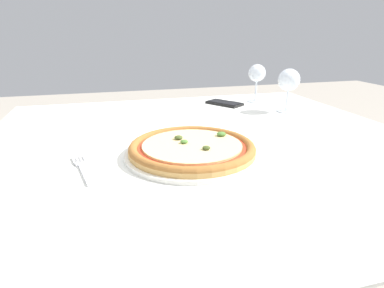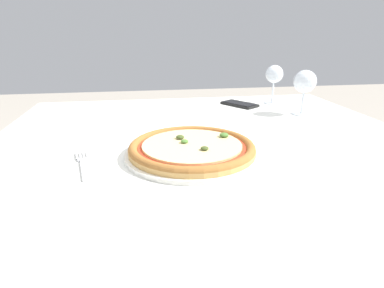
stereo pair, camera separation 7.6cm
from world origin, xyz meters
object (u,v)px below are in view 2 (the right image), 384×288
at_px(dining_table, 209,168).
at_px(cell_phone, 240,104).
at_px(wine_glass_far_left, 274,76).
at_px(fork, 84,164).
at_px(wine_glass_far_right, 305,83).
at_px(pizza_plate, 192,149).

bearing_deg(dining_table, cell_phone, 62.29).
bearing_deg(wine_glass_far_left, cell_phone, -173.07).
bearing_deg(dining_table, fork, -157.68).
height_order(dining_table, wine_glass_far_right, wine_glass_far_right).
xyz_separation_m(dining_table, fork, (-0.32, -0.13, 0.09)).
height_order(wine_glass_far_left, cell_phone, wine_glass_far_left).
xyz_separation_m(wine_glass_far_right, cell_phone, (-0.18, 0.17, -0.11)).
bearing_deg(cell_phone, dining_table, -117.71).
xyz_separation_m(dining_table, pizza_plate, (-0.07, -0.11, 0.10)).
bearing_deg(dining_table, pizza_plate, -120.48).
bearing_deg(wine_glass_far_left, dining_table, -130.45).
distance_m(dining_table, wine_glass_far_left, 0.58).
xyz_separation_m(wine_glass_far_left, wine_glass_far_right, (0.03, -0.19, -0.00)).
height_order(fork, wine_glass_far_left, wine_glass_far_left).
xyz_separation_m(fork, cell_phone, (0.52, 0.52, 0.00)).
relative_size(wine_glass_far_left, cell_phone, 0.98).
distance_m(wine_glass_far_left, cell_phone, 0.18).
bearing_deg(wine_glass_far_left, wine_glass_far_right, -79.74).
xyz_separation_m(pizza_plate, cell_phone, (0.27, 0.51, -0.01)).
height_order(dining_table, fork, fork).
xyz_separation_m(fork, wine_glass_far_left, (0.67, 0.54, 0.11)).
bearing_deg(dining_table, wine_glass_far_right, 30.10).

